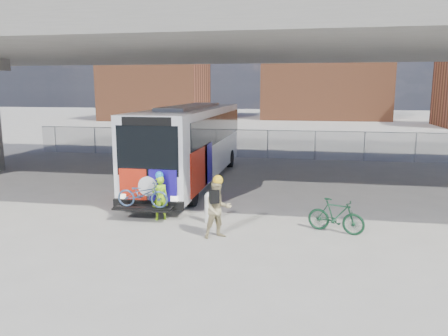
% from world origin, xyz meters
% --- Properties ---
extents(ground, '(160.00, 160.00, 0.00)m').
position_xyz_m(ground, '(0.00, 0.00, 0.00)').
color(ground, '#9E9991').
rests_on(ground, ground).
extents(bus, '(2.67, 12.90, 3.69)m').
position_xyz_m(bus, '(-2.00, 4.17, 2.11)').
color(bus, silver).
rests_on(bus, ground).
extents(overpass, '(40.00, 16.00, 7.95)m').
position_xyz_m(overpass, '(0.00, 4.00, 6.54)').
color(overpass, '#605E59').
rests_on(overpass, ground).
extents(chainlink_fence, '(30.00, 0.06, 30.00)m').
position_xyz_m(chainlink_fence, '(0.00, 12.00, 1.42)').
color(chainlink_fence, gray).
rests_on(chainlink_fence, ground).
extents(brick_buildings, '(54.00, 22.00, 12.00)m').
position_xyz_m(brick_buildings, '(1.23, 48.23, 5.42)').
color(brick_buildings, brown).
rests_on(brick_buildings, ground).
extents(smokestack, '(2.20, 2.20, 25.00)m').
position_xyz_m(smokestack, '(14.00, 55.00, 12.50)').
color(smokestack, brown).
rests_on(smokestack, ground).
extents(bollard, '(0.27, 0.27, 1.04)m').
position_xyz_m(bollard, '(0.23, -2.15, 0.56)').
color(bollard, silver).
rests_on(bollard, ground).
extents(cyclist_hivis, '(0.67, 0.62, 1.70)m').
position_xyz_m(cyclist_hivis, '(-1.48, -2.15, 0.82)').
color(cyclist_hivis, '#A7F319').
rests_on(cyclist_hivis, ground).
extents(cyclist_tan, '(1.08, 1.02, 1.94)m').
position_xyz_m(cyclist_tan, '(0.84, -3.60, 0.91)').
color(cyclist_tan, tan).
rests_on(cyclist_tan, ground).
extents(bike_parked, '(1.87, 1.09, 1.08)m').
position_xyz_m(bike_parked, '(4.38, -2.46, 0.54)').
color(bike_parked, '#123922').
rests_on(bike_parked, ground).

